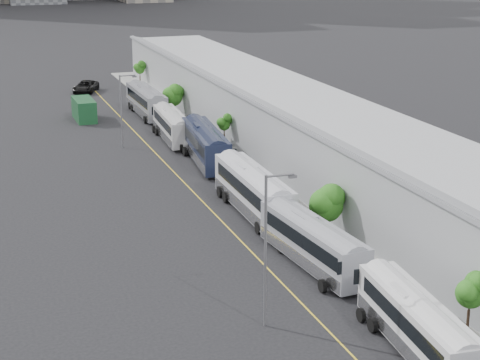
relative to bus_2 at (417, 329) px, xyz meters
name	(u,v)px	position (x,y,z in m)	size (l,w,h in m)	color
sidewalk	(356,224)	(6.83, 20.76, -1.41)	(10.00, 170.00, 0.12)	gray
lane_line	(239,239)	(-3.67, 20.76, -1.46)	(0.12, 160.00, 0.02)	gold
depot	(400,180)	(10.82, 20.76, 2.04)	(12.45, 160.40, 7.20)	gray
bus_2	(417,329)	(0.00, 0.00, 0.00)	(3.50, 12.13, 3.50)	silver
bus_3	(312,247)	(-0.40, 13.81, 0.06)	(3.53, 12.61, 3.64)	gray
bus_4	(253,195)	(-0.38, 26.42, 0.24)	(3.08, 13.94, 4.06)	silver
bus_5	(206,148)	(0.48, 43.56, 0.21)	(4.07, 13.84, 3.99)	#151B31
bus_6	(172,128)	(-0.33, 54.52, 0.02)	(3.14, 12.23, 3.54)	silver
bus_7	(147,104)	(-0.05, 69.28, 0.16)	(2.95, 13.26, 3.87)	slate
tree_1	(471,290)	(3.72, 0.30, 1.81)	(1.80, 1.80, 4.22)	black
tree_2	(326,200)	(3.22, 19.20, 1.59)	(2.81, 2.81, 4.48)	black
tree_3	(224,123)	(3.94, 47.60, 1.78)	(1.38, 1.38, 4.00)	black
tree_4	(173,94)	(3.28, 67.90, 1.58)	(2.70, 2.70, 4.41)	black
tree_5	(140,68)	(3.82, 90.74, 1.72)	(1.61, 1.61, 4.04)	black
street_lamp_near	(268,242)	(-6.97, 6.04, 4.16)	(2.04, 0.22, 9.86)	#59595E
street_lamp_far	(123,106)	(-6.48, 53.02, 3.43)	(2.04, 0.22, 8.45)	#59595E
shipping_container	(84,110)	(-8.55, 69.25, -0.05)	(2.43, 6.21, 2.84)	#11381D
suv	(86,87)	(-5.19, 89.36, -0.58)	(2.97, 6.44, 1.79)	black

